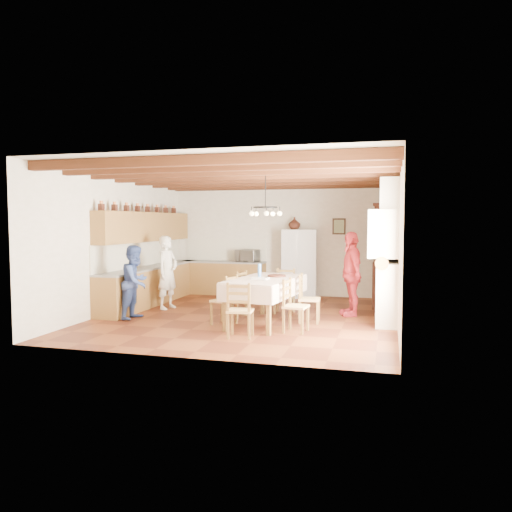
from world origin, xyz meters
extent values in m
cube|color=#4D2011|center=(0.00, 0.00, -0.01)|extent=(6.00, 6.50, 0.02)
cube|color=silver|center=(0.00, 0.00, 3.01)|extent=(6.00, 6.50, 0.02)
cube|color=beige|center=(0.00, 3.26, 1.50)|extent=(6.00, 0.02, 3.00)
cube|color=beige|center=(0.00, -3.26, 1.50)|extent=(6.00, 0.02, 3.00)
cube|color=beige|center=(-3.01, 0.00, 1.50)|extent=(0.02, 6.50, 3.00)
cube|color=beige|center=(3.01, 0.00, 1.50)|extent=(0.02, 6.50, 3.00)
cube|color=brown|center=(-2.70, 1.05, 0.43)|extent=(0.60, 4.30, 0.86)
cube|color=brown|center=(-1.55, 2.95, 0.43)|extent=(2.30, 0.60, 0.86)
cube|color=slate|center=(-2.70, 1.05, 0.88)|extent=(0.62, 4.30, 0.04)
cube|color=slate|center=(-1.55, 2.95, 0.88)|extent=(2.34, 0.62, 0.04)
cube|color=beige|center=(-2.98, 1.05, 1.20)|extent=(0.03, 4.30, 0.60)
cube|color=beige|center=(-1.55, 3.23, 1.20)|extent=(2.30, 0.03, 0.60)
cube|color=brown|center=(-2.83, 1.05, 1.85)|extent=(0.35, 4.20, 0.70)
cube|color=#322116|center=(1.55, 3.23, 1.85)|extent=(0.34, 0.03, 0.42)
cube|color=silver|center=(0.55, 3.00, 0.88)|extent=(0.97, 0.83, 1.77)
cube|color=beige|center=(0.52, -0.59, 0.86)|extent=(1.30, 2.16, 0.05)
cube|color=brown|center=(-0.01, -1.43, 0.42)|extent=(0.08, 0.08, 0.84)
cube|color=brown|center=(0.82, -1.55, 0.42)|extent=(0.08, 0.08, 0.84)
cube|color=brown|center=(0.23, 0.37, 0.42)|extent=(0.08, 0.08, 0.84)
cube|color=brown|center=(1.06, 0.26, 0.42)|extent=(0.08, 0.08, 0.84)
torus|color=black|center=(0.52, -0.59, 2.25)|extent=(0.47, 0.47, 0.03)
imported|color=silver|center=(-2.01, 0.45, 0.83)|extent=(0.52, 0.68, 1.66)
imported|color=#334887|center=(-2.15, -0.77, 0.75)|extent=(0.60, 0.76, 1.50)
imported|color=red|center=(2.06, 0.70, 0.89)|extent=(0.75, 1.12, 1.77)
imported|color=silver|center=(-0.85, 2.95, 1.06)|extent=(0.66, 0.51, 0.32)
imported|color=#37170D|center=(0.42, 3.00, 1.93)|extent=(0.33, 0.33, 0.32)
camera|label=1|loc=(2.83, -9.86, 1.99)|focal=35.00mm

